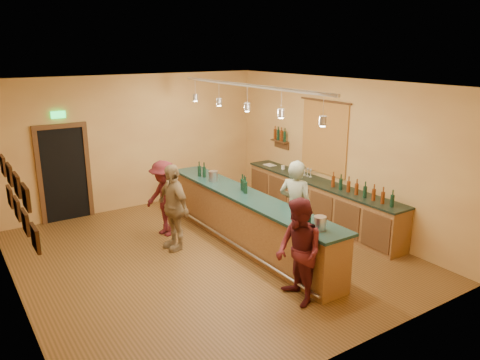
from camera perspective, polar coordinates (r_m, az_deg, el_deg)
floor at (r=8.99m, az=-3.88°, el=-9.17°), size 7.00×7.00×0.00m
ceiling at (r=8.17m, az=-4.31°, el=11.60°), size 6.50×7.00×0.02m
wall_back at (r=11.54m, az=-12.71°, el=4.51°), size 6.50×0.02×3.20m
wall_front at (r=5.81m, az=13.33°, el=-6.90°), size 6.50×0.02×3.20m
wall_left at (r=7.48m, az=-26.32°, el=-2.97°), size 0.02×7.00×3.20m
wall_right at (r=10.38m, az=11.75°, el=3.30°), size 0.02×7.00×3.20m
doorway at (r=11.15m, az=-20.66°, el=0.97°), size 1.15×0.09×2.48m
tapestry at (r=10.59m, az=10.22°, el=5.02°), size 0.03×1.40×1.60m
bottle_shelf at (r=11.70m, az=4.91°, el=5.32°), size 0.17×0.55×0.54m
picture_grid at (r=6.67m, az=-25.45°, el=-1.87°), size 0.06×2.20×0.70m
back_counter at (r=10.60m, az=9.66°, el=-2.56°), size 0.60×4.55×1.27m
tasting_bar at (r=9.18m, az=0.83°, el=-4.48°), size 0.74×5.10×1.38m
pendant_track at (r=8.65m, az=0.89°, el=10.44°), size 0.11×4.60×0.50m
bartender at (r=8.79m, az=6.79°, el=-3.41°), size 0.67×0.79×1.83m
customer_a at (r=7.18m, az=7.18°, el=-8.72°), size 0.77×0.91×1.66m
customer_b at (r=9.08m, az=-8.16°, el=-3.28°), size 0.50×1.02×1.69m
customer_c at (r=9.79m, az=-9.20°, el=-2.21°), size 0.84×1.15×1.59m
bar_stool at (r=11.30m, az=-2.69°, el=-0.86°), size 0.34×0.34×0.69m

